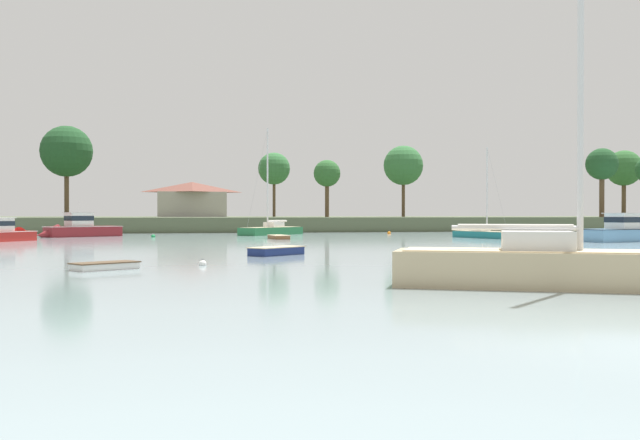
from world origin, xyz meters
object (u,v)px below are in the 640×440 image
object	(u,v)px
dinghy_white	(105,267)
sailboat_sand	(553,277)
cruiser_skyblue	(632,235)
cruiser_red	(4,236)
sailboat_teal	(483,236)
dinghy_navy	(277,252)
sailboat_green	(272,232)
mooring_buoy_orange	(389,233)
dinghy_wood	(279,238)
cruiser_maroon	(76,232)
mooring_buoy_green	(153,237)
mooring_buoy_white	(203,264)

from	to	relation	value
dinghy_white	sailboat_sand	xyz separation A→B (m)	(14.23, -10.15, 0.21)
cruiser_skyblue	cruiser_red	bearing A→B (deg)	168.21
sailboat_teal	dinghy_navy	world-z (taller)	sailboat_teal
dinghy_navy	dinghy_white	bearing A→B (deg)	-133.73
dinghy_white	sailboat_green	world-z (taller)	sailboat_green
dinghy_navy	mooring_buoy_orange	xyz separation A→B (m)	(18.99, 40.24, -0.08)
sailboat_teal	cruiser_red	world-z (taller)	sailboat_teal
cruiser_red	sailboat_sand	size ratio (longest dim) A/B	0.47
dinghy_wood	dinghy_navy	bearing A→B (deg)	-98.47
mooring_buoy_orange	cruiser_skyblue	bearing A→B (deg)	-64.07
cruiser_red	cruiser_maroon	size ratio (longest dim) A/B	0.89
sailboat_sand	dinghy_white	bearing A→B (deg)	144.51
dinghy_wood	sailboat_teal	distance (m)	19.61
dinghy_white	mooring_buoy_orange	size ratio (longest dim) A/B	6.06
sailboat_green	sailboat_teal	bearing A→B (deg)	-38.01
cruiser_maroon	mooring_buoy_orange	world-z (taller)	cruiser_maroon
mooring_buoy_orange	dinghy_white	bearing A→B (deg)	-119.16
dinghy_wood	dinghy_white	bearing A→B (deg)	-109.53
sailboat_teal	cruiser_maroon	size ratio (longest dim) A/B	1.08
dinghy_wood	sailboat_green	size ratio (longest dim) A/B	0.28
sailboat_green	cruiser_red	size ratio (longest dim) A/B	1.64
mooring_buoy_green	sailboat_sand	bearing A→B (deg)	-75.14
dinghy_navy	mooring_buoy_green	world-z (taller)	dinghy_navy
dinghy_white	mooring_buoy_green	size ratio (longest dim) A/B	6.04
cruiser_skyblue	sailboat_sand	xyz separation A→B (m)	(-26.00, -32.47, -0.24)
sailboat_teal	dinghy_wood	bearing A→B (deg)	176.04
sailboat_sand	mooring_buoy_orange	size ratio (longest dim) A/B	33.53
dinghy_white	cruiser_skyblue	world-z (taller)	cruiser_skyblue
dinghy_wood	sailboat_teal	size ratio (longest dim) A/B	0.38
cruiser_skyblue	cruiser_maroon	bearing A→B (deg)	154.93
dinghy_wood	dinghy_navy	size ratio (longest dim) A/B	0.97
cruiser_maroon	mooring_buoy_orange	xyz separation A→B (m)	(34.44, 4.44, -0.46)
cruiser_red	dinghy_navy	bearing A→B (deg)	-51.15
cruiser_maroon	sailboat_sand	size ratio (longest dim) A/B	0.53
sailboat_teal	sailboat_sand	xyz separation A→B (m)	(-17.41, -42.85, 0.12)
cruiser_skyblue	mooring_buoy_white	distance (m)	41.70
sailboat_teal	dinghy_white	world-z (taller)	sailboat_teal
sailboat_teal	sailboat_sand	world-z (taller)	sailboat_sand
sailboat_teal	sailboat_green	size ratio (longest dim) A/B	0.74
dinghy_white	cruiser_skyblue	size ratio (longest dim) A/B	0.32
sailboat_green	cruiser_maroon	distance (m)	20.49
dinghy_white	sailboat_sand	world-z (taller)	sailboat_sand
sailboat_green	cruiser_skyblue	world-z (taller)	sailboat_green
dinghy_wood	cruiser_red	bearing A→B (deg)	-177.64
cruiser_maroon	sailboat_sand	world-z (taller)	sailboat_sand
cruiser_skyblue	sailboat_sand	bearing A→B (deg)	-128.68
cruiser_maroon	dinghy_navy	bearing A→B (deg)	-66.66
dinghy_wood	sailboat_sand	bearing A→B (deg)	-87.21
dinghy_wood	dinghy_navy	world-z (taller)	dinghy_navy
sailboat_teal	mooring_buoy_white	bearing A→B (deg)	-131.68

